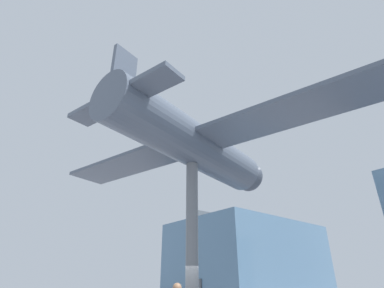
# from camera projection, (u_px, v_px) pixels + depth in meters

# --- Properties ---
(glass_pavilion_left) EXTENTS (9.21, 12.89, 7.62)m
(glass_pavilion_left) POSITION_uv_depth(u_px,v_px,m) (248.00, 265.00, 26.98)
(glass_pavilion_left) COLOR slate
(glass_pavilion_left) RESTS_ON ground_plane
(support_pylon_central) EXTENTS (0.52, 0.52, 6.88)m
(support_pylon_central) POSITION_uv_depth(u_px,v_px,m) (192.00, 242.00, 12.33)
(support_pylon_central) COLOR slate
(support_pylon_central) RESTS_ON ground_plane
(suspended_airplane) EXTENTS (16.71, 11.63, 3.46)m
(suspended_airplane) POSITION_uv_depth(u_px,v_px,m) (194.00, 145.00, 14.41)
(suspended_airplane) COLOR #4C5666
(suspended_airplane) RESTS_ON support_pylon_central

